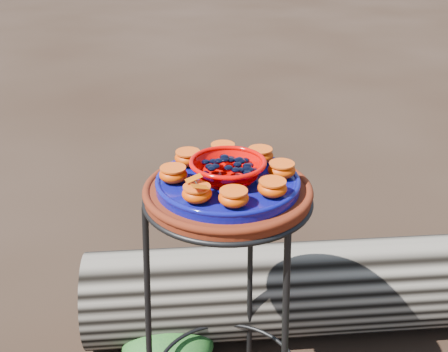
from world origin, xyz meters
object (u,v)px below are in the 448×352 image
(cobalt_plate, at_px, (228,183))
(driftwood_log, at_px, (339,286))
(red_bowl, at_px, (228,170))
(plant_stand, at_px, (227,316))
(terracotta_saucer, at_px, (228,194))

(cobalt_plate, distance_m, driftwood_log, 0.80)
(red_bowl, bearing_deg, plant_stand, 0.00)
(plant_stand, bearing_deg, driftwood_log, 64.07)
(plant_stand, height_order, red_bowl, red_bowl)
(driftwood_log, bearing_deg, cobalt_plate, -115.93)
(cobalt_plate, xyz_separation_m, red_bowl, (0.00, 0.00, 0.03))
(red_bowl, xyz_separation_m, driftwood_log, (0.24, 0.49, -0.62))
(plant_stand, xyz_separation_m, terracotta_saucer, (0.00, 0.00, 0.37))
(terracotta_saucer, bearing_deg, plant_stand, 0.00)
(red_bowl, relative_size, driftwood_log, 0.10)
(plant_stand, distance_m, red_bowl, 0.43)
(terracotta_saucer, height_order, driftwood_log, terracotta_saucer)
(terracotta_saucer, relative_size, red_bowl, 2.33)
(cobalt_plate, bearing_deg, terracotta_saucer, 0.00)
(red_bowl, bearing_deg, driftwood_log, 64.07)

